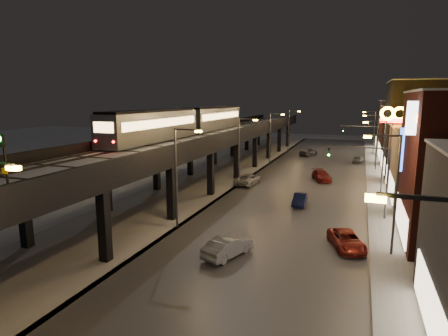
% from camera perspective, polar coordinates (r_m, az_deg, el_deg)
% --- Properties ---
extents(ground, '(220.00, 220.00, 0.00)m').
position_cam_1_polar(ground, '(24.18, -20.47, -18.54)').
color(ground, silver).
extents(road_surface, '(17.00, 120.00, 0.06)m').
position_cam_1_polar(road_surface, '(52.49, 12.13, -2.33)').
color(road_surface, '#46474D').
rests_on(road_surface, ground).
extents(sidewalk_right, '(4.00, 120.00, 0.14)m').
position_cam_1_polar(sidewalk_right, '(52.14, 23.09, -2.99)').
color(sidewalk_right, '#9FA1A8').
rests_on(sidewalk_right, ground).
extents(under_viaduct_pavement, '(11.00, 120.00, 0.06)m').
position_cam_1_polar(under_viaduct_pavement, '(55.87, -1.70, -1.33)').
color(under_viaduct_pavement, '#9FA1A8').
rests_on(under_viaduct_pavement, ground).
extents(elevated_viaduct, '(9.00, 100.00, 6.30)m').
position_cam_1_polar(elevated_viaduct, '(52.10, -3.02, 4.03)').
color(elevated_viaduct, black).
rests_on(elevated_viaduct, ground).
extents(viaduct_trackbed, '(8.40, 100.00, 0.32)m').
position_cam_1_polar(viaduct_trackbed, '(52.13, -2.98, 4.88)').
color(viaduct_trackbed, '#B2B7C1').
rests_on(viaduct_trackbed, elevated_viaduct).
extents(viaduct_parapet_streetside, '(0.30, 100.00, 1.10)m').
position_cam_1_polar(viaduct_parapet_streetside, '(50.58, 1.59, 5.25)').
color(viaduct_parapet_streetside, black).
rests_on(viaduct_parapet_streetside, elevated_viaduct).
extents(viaduct_parapet_far, '(0.30, 100.00, 1.10)m').
position_cam_1_polar(viaduct_parapet_far, '(53.96, -7.24, 5.50)').
color(viaduct_parapet_far, black).
rests_on(viaduct_parapet_far, elevated_viaduct).
extents(building_d, '(12.20, 13.20, 14.16)m').
position_cam_1_polar(building_d, '(64.66, 28.76, 5.31)').
color(building_d, black).
rests_on(building_d, ground).
extents(building_e, '(12.20, 12.20, 10.16)m').
position_cam_1_polar(building_e, '(78.64, 27.15, 4.68)').
color(building_e, '#4C1713').
rests_on(building_e, ground).
extents(building_f, '(12.20, 16.20, 11.16)m').
position_cam_1_polar(building_f, '(92.48, 26.16, 5.77)').
color(building_f, '#2B2B33').
rests_on(building_f, ground).
extents(streetlight_right_0, '(2.56, 0.28, 9.00)m').
position_cam_1_polar(streetlight_right_0, '(12.69, 30.22, -20.50)').
color(streetlight_right_0, '#38383A').
rests_on(streetlight_right_0, ground).
extents(streetlight_left_1, '(2.57, 0.28, 9.00)m').
position_cam_1_polar(streetlight_left_1, '(32.92, -6.91, -0.51)').
color(streetlight_left_1, '#38383A').
rests_on(streetlight_left_1, ground).
extents(streetlight_right_1, '(2.56, 0.28, 9.00)m').
position_cam_1_polar(streetlight_right_1, '(29.55, 24.31, -2.64)').
color(streetlight_right_1, '#38383A').
rests_on(streetlight_right_1, ground).
extents(streetlight_left_2, '(2.57, 0.28, 9.00)m').
position_cam_1_polar(streetlight_left_2, '(49.43, 2.56, 3.24)').
color(streetlight_left_2, '#38383A').
rests_on(streetlight_left_2, ground).
extents(streetlight_right_2, '(2.56, 0.28, 9.00)m').
position_cam_1_polar(streetlight_right_2, '(47.26, 22.83, 2.08)').
color(streetlight_right_2, '#38383A').
rests_on(streetlight_right_2, ground).
extents(streetlight_left_3, '(2.57, 0.28, 9.00)m').
position_cam_1_polar(streetlight_left_3, '(66.72, 7.24, 5.05)').
color(streetlight_left_3, '#38383A').
rests_on(streetlight_left_3, ground).
extents(streetlight_right_3, '(2.56, 0.28, 9.00)m').
position_cam_1_polar(streetlight_right_3, '(65.12, 22.15, 4.23)').
color(streetlight_right_3, '#38383A').
rests_on(streetlight_right_3, ground).
extents(streetlight_left_4, '(2.57, 0.28, 9.00)m').
position_cam_1_polar(streetlight_left_4, '(84.31, 9.99, 6.10)').
color(streetlight_left_4, '#38383A').
rests_on(streetlight_left_4, ground).
extents(streetlight_right_4, '(2.56, 0.28, 9.00)m').
position_cam_1_polar(streetlight_right_4, '(83.05, 21.77, 5.45)').
color(streetlight_right_4, '#38383A').
rests_on(streetlight_right_4, ground).
extents(traffic_light_rig_a, '(6.10, 0.34, 7.00)m').
position_cam_1_polar(traffic_light_rig_a, '(38.45, 22.00, -0.73)').
color(traffic_light_rig_a, '#38383A').
rests_on(traffic_light_rig_a, ground).
extents(traffic_light_rig_b, '(6.10, 0.34, 7.00)m').
position_cam_1_polar(traffic_light_rig_b, '(68.15, 21.28, 3.91)').
color(traffic_light_rig_b, '#38383A').
rests_on(traffic_light_rig_b, ground).
extents(subway_train, '(3.04, 37.41, 3.64)m').
position_cam_1_polar(subway_train, '(53.15, -5.42, 7.16)').
color(subway_train, gray).
rests_on(subway_train, viaduct_trackbed).
extents(rail_signal, '(0.36, 0.44, 3.14)m').
position_cam_1_polar(rail_signal, '(21.28, -30.62, 1.94)').
color(rail_signal, black).
rests_on(rail_signal, viaduct_trackbed).
extents(car_near_white, '(2.94, 4.75, 1.48)m').
position_cam_1_polar(car_near_white, '(28.09, 0.60, -11.98)').
color(car_near_white, gray).
rests_on(car_near_white, ground).
extents(car_mid_silver, '(2.93, 5.44, 1.45)m').
position_cam_1_polar(car_mid_silver, '(50.77, 3.70, -1.75)').
color(car_mid_silver, '#ACACAC').
rests_on(car_mid_silver, ground).
extents(car_mid_dark, '(3.61, 5.41, 1.46)m').
position_cam_1_polar(car_mid_dark, '(78.53, 12.70, 2.37)').
color(car_mid_dark, '#434650').
rests_on(car_mid_dark, ground).
extents(car_far_white, '(1.96, 4.15, 1.37)m').
position_cam_1_polar(car_far_white, '(79.02, 12.24, 2.41)').
color(car_far_white, silver).
rests_on(car_far_white, ground).
extents(car_onc_silver, '(1.42, 3.80, 1.24)m').
position_cam_1_polar(car_onc_silver, '(41.75, 11.49, -4.79)').
color(car_onc_silver, '#0E1338').
rests_on(car_onc_silver, ground).
extents(car_onc_dark, '(3.52, 5.06, 1.28)m').
position_cam_1_polar(car_onc_dark, '(30.98, 18.20, -10.52)').
color(car_onc_dark, maroon).
rests_on(car_onc_dark, ground).
extents(car_onc_white, '(3.53, 5.27, 1.42)m').
position_cam_1_polar(car_onc_white, '(54.78, 14.62, -1.18)').
color(car_onc_white, maroon).
rests_on(car_onc_white, ground).
extents(car_onc_red, '(1.89, 3.87, 1.27)m').
position_cam_1_polar(car_onc_red, '(71.81, 19.67, 1.20)').
color(car_onc_red, '#4E5154').
rests_on(car_onc_red, ground).
extents(sign_mcdonalds, '(3.14, 0.53, 10.55)m').
position_cam_1_polar(sign_mcdonalds, '(51.01, 24.34, 6.40)').
color(sign_mcdonalds, '#38383A').
rests_on(sign_mcdonalds, ground).
extents(sign_citgo, '(2.38, 0.39, 11.32)m').
position_cam_1_polar(sign_citgo, '(30.12, 28.06, 3.99)').
color(sign_citgo, '#38383A').
rests_on(sign_citgo, ground).
extents(sign_carwash, '(1.73, 0.35, 8.97)m').
position_cam_1_polar(sign_carwash, '(37.02, 26.37, 1.46)').
color(sign_carwash, '#38383A').
rests_on(sign_carwash, ground).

